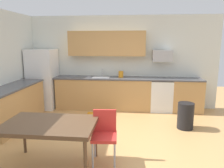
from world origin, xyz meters
The scene contains 18 objects.
ground_plane centered at (0.00, 0.00, 0.00)m, with size 12.00×12.00×0.00m, color tan.
wall_back centered at (0.00, 2.65, 1.35)m, with size 5.80×0.10×2.70m, color silver.
cabinet_run_back centered at (-0.39, 2.30, 0.45)m, with size 2.72×0.60×0.90m, color tan.
cabinet_run_back_right centered at (1.99, 2.30, 0.45)m, with size 0.83×0.60×0.90m, color tan.
cabinet_run_left centered at (-2.30, 0.80, 0.45)m, with size 0.60×2.00×0.90m, color tan.
countertop_back centered at (0.00, 2.30, 0.92)m, with size 4.80×0.64×0.04m, color #4C4C51.
countertop_left centered at (-2.30, 0.80, 0.92)m, with size 0.64×2.00×0.04m, color #4C4C51.
upper_cabinets_back centered at (-0.30, 2.43, 1.90)m, with size 2.20×0.34×0.70m, color tan.
refrigerator centered at (-2.18, 2.22, 0.87)m, with size 0.76×0.70×1.74m, color white.
oven_range centered at (1.27, 2.30, 0.46)m, with size 0.60×0.60×0.91m.
microwave centered at (1.27, 2.40, 1.57)m, with size 0.54×0.36×0.32m, color #9EA0A5.
sink_basin centered at (-0.45, 2.30, 0.88)m, with size 0.48×0.40×0.14m, color #A5A8AD.
sink_faucet centered at (-0.45, 2.48, 1.04)m, with size 0.02×0.02×0.24m, color #B2B5BA.
dining_table centered at (-0.77, -0.82, 0.67)m, with size 1.40×0.90×0.73m.
chair_near_table centered at (0.04, -0.55, 0.50)m, with size 0.43×0.43×0.85m.
trash_bin centered at (1.68, 1.00, 0.30)m, with size 0.36×0.36×0.60m, color black.
floor_mat centered at (-0.41, 1.65, 0.01)m, with size 0.70×0.50×0.01m, color orange.
kettle centered at (0.12, 2.35, 1.02)m, with size 0.14×0.14×0.20m, color orange.
Camera 1 is at (0.50, -3.82, 1.95)m, focal length 34.69 mm.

